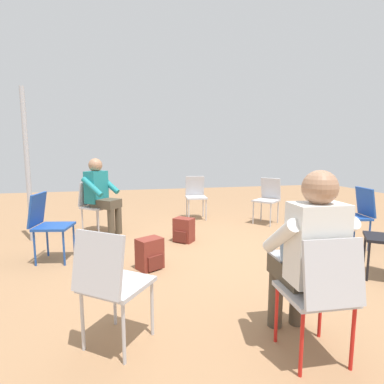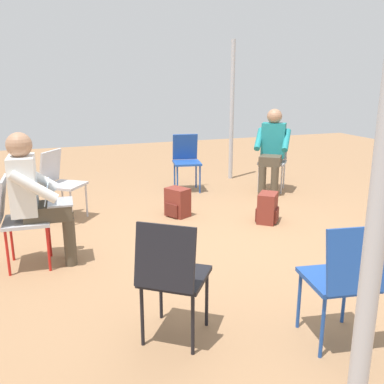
{
  "view_description": "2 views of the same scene",
  "coord_description": "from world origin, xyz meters",
  "px_view_note": "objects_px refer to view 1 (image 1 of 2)",
  "views": [
    {
      "loc": [
        -1.19,
        -3.66,
        1.35
      ],
      "look_at": [
        -0.27,
        0.39,
        0.79
      ],
      "focal_mm": 28.0,
      "sensor_mm": 36.0,
      "label": 1
    },
    {
      "loc": [
        3.95,
        -1.88,
        1.7
      ],
      "look_at": [
        -0.19,
        -0.38,
        0.51
      ],
      "focal_mm": 40.0,
      "sensor_mm": 36.0,
      "label": 2
    }
  ],
  "objects_px": {
    "chair_north": "(196,194)",
    "chair_west": "(48,222)",
    "person_with_laptop": "(308,250)",
    "person_in_teal": "(101,192)",
    "chair_northeast": "(268,197)",
    "backpack_near_laptop_user": "(150,255)",
    "chair_south": "(321,290)",
    "chair_southwest": "(110,280)",
    "chair_northwest": "(94,203)",
    "backpack_by_empty_chair": "(184,231)",
    "chair_east": "(357,213)"
  },
  "relations": [
    {
      "from": "chair_north",
      "to": "chair_west",
      "type": "bearing_deg",
      "value": 44.81
    },
    {
      "from": "chair_north",
      "to": "person_with_laptop",
      "type": "distance_m",
      "value": 4.1
    },
    {
      "from": "person_in_teal",
      "to": "person_with_laptop",
      "type": "bearing_deg",
      "value": 62.93
    },
    {
      "from": "chair_west",
      "to": "chair_northeast",
      "type": "bearing_deg",
      "value": 119.64
    },
    {
      "from": "chair_northeast",
      "to": "backpack_near_laptop_user",
      "type": "distance_m",
      "value": 2.96
    },
    {
      "from": "chair_south",
      "to": "chair_southwest",
      "type": "bearing_deg",
      "value": 164.59
    },
    {
      "from": "chair_west",
      "to": "chair_northwest",
      "type": "height_order",
      "value": "same"
    },
    {
      "from": "chair_northwest",
      "to": "chair_southwest",
      "type": "distance_m",
      "value": 3.19
    },
    {
      "from": "person_in_teal",
      "to": "backpack_by_empty_chair",
      "type": "bearing_deg",
      "value": 96.24
    },
    {
      "from": "chair_north",
      "to": "person_in_teal",
      "type": "bearing_deg",
      "value": 28.46
    },
    {
      "from": "chair_south",
      "to": "chair_north",
      "type": "height_order",
      "value": "same"
    },
    {
      "from": "chair_north",
      "to": "backpack_near_laptop_user",
      "type": "relative_size",
      "value": 2.36
    },
    {
      "from": "chair_north",
      "to": "chair_east",
      "type": "xyz_separation_m",
      "value": [
        1.77,
        -2.31,
        0.0
      ]
    },
    {
      "from": "chair_north",
      "to": "chair_northeast",
      "type": "bearing_deg",
      "value": 155.49
    },
    {
      "from": "chair_north",
      "to": "chair_south",
      "type": "bearing_deg",
      "value": 92.28
    },
    {
      "from": "chair_southwest",
      "to": "backpack_near_laptop_user",
      "type": "bearing_deg",
      "value": 111.66
    },
    {
      "from": "chair_south",
      "to": "backpack_by_empty_chair",
      "type": "xyz_separation_m",
      "value": [
        -0.33,
        2.75,
        -0.34
      ]
    },
    {
      "from": "chair_southwest",
      "to": "backpack_by_empty_chair",
      "type": "xyz_separation_m",
      "value": [
        0.96,
        2.31,
        -0.34
      ]
    },
    {
      "from": "chair_south",
      "to": "chair_northeast",
      "type": "bearing_deg",
      "value": 71.16
    },
    {
      "from": "chair_southwest",
      "to": "chair_north",
      "type": "xyz_separation_m",
      "value": [
        1.51,
        3.82,
        0.0
      ]
    },
    {
      "from": "chair_northwest",
      "to": "chair_east",
      "type": "relative_size",
      "value": 1.0
    },
    {
      "from": "chair_northwest",
      "to": "chair_south",
      "type": "bearing_deg",
      "value": 62.86
    },
    {
      "from": "chair_southwest",
      "to": "chair_north",
      "type": "relative_size",
      "value": 1.0
    },
    {
      "from": "chair_southwest",
      "to": "chair_northeast",
      "type": "xyz_separation_m",
      "value": [
        2.74,
        3.12,
        0.0
      ]
    },
    {
      "from": "backpack_near_laptop_user",
      "to": "backpack_by_empty_chair",
      "type": "distance_m",
      "value": 1.11
    },
    {
      "from": "person_in_teal",
      "to": "chair_southwest",
      "type": "bearing_deg",
      "value": 42.72
    },
    {
      "from": "chair_north",
      "to": "backpack_near_laptop_user",
      "type": "distance_m",
      "value": 2.73
    },
    {
      "from": "person_with_laptop",
      "to": "backpack_near_laptop_user",
      "type": "distance_m",
      "value": 1.96
    },
    {
      "from": "chair_west",
      "to": "chair_northwest",
      "type": "distance_m",
      "value": 1.33
    },
    {
      "from": "backpack_near_laptop_user",
      "to": "backpack_by_empty_chair",
      "type": "relative_size",
      "value": 1.0
    },
    {
      "from": "chair_northeast",
      "to": "person_in_teal",
      "type": "height_order",
      "value": "person_in_teal"
    },
    {
      "from": "chair_south",
      "to": "backpack_near_laptop_user",
      "type": "relative_size",
      "value": 2.36
    },
    {
      "from": "chair_northeast",
      "to": "person_with_laptop",
      "type": "distance_m",
      "value": 3.69
    },
    {
      "from": "backpack_by_empty_chair",
      "to": "chair_west",
      "type": "bearing_deg",
      "value": -167.09
    },
    {
      "from": "backpack_near_laptop_user",
      "to": "backpack_by_empty_chair",
      "type": "height_order",
      "value": "same"
    },
    {
      "from": "chair_southwest",
      "to": "backpack_by_empty_chair",
      "type": "height_order",
      "value": "chair_southwest"
    },
    {
      "from": "chair_northeast",
      "to": "backpack_by_empty_chair",
      "type": "distance_m",
      "value": 1.98
    },
    {
      "from": "person_in_teal",
      "to": "chair_east",
      "type": "bearing_deg",
      "value": 104.2
    },
    {
      "from": "chair_northeast",
      "to": "chair_south",
      "type": "xyz_separation_m",
      "value": [
        -1.45,
        -3.56,
        0.0
      ]
    },
    {
      "from": "backpack_by_empty_chair",
      "to": "backpack_near_laptop_user",
      "type": "bearing_deg",
      "value": -122.2
    },
    {
      "from": "chair_northwest",
      "to": "backpack_by_empty_chair",
      "type": "distance_m",
      "value": 1.64
    },
    {
      "from": "chair_north",
      "to": "person_with_laptop",
      "type": "xyz_separation_m",
      "value": [
        -0.21,
        -4.09,
        0.2
      ]
    },
    {
      "from": "backpack_by_empty_chair",
      "to": "chair_north",
      "type": "bearing_deg",
      "value": 70.14
    },
    {
      "from": "chair_northeast",
      "to": "chair_south",
      "type": "distance_m",
      "value": 3.84
    },
    {
      "from": "chair_northeast",
      "to": "backpack_by_empty_chair",
      "type": "relative_size",
      "value": 2.36
    },
    {
      "from": "chair_northeast",
      "to": "chair_west",
      "type": "bearing_deg",
      "value": 69.85
    },
    {
      "from": "chair_east",
      "to": "backpack_near_laptop_user",
      "type": "relative_size",
      "value": 2.36
    },
    {
      "from": "chair_northwest",
      "to": "chair_northeast",
      "type": "xyz_separation_m",
      "value": [
        3.14,
        -0.04,
        0.0
      ]
    },
    {
      "from": "chair_northwest",
      "to": "chair_west",
      "type": "bearing_deg",
      "value": 19.33
    },
    {
      "from": "chair_west",
      "to": "chair_north",
      "type": "bearing_deg",
      "value": 140.24
    }
  ]
}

